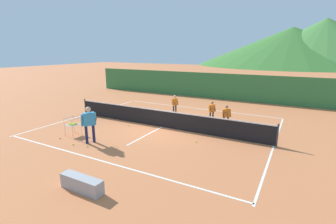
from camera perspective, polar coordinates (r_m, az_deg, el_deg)
The scene contains 22 objects.
ground_plane at distance 13.73m, azimuth -1.45°, elevation -3.52°, with size 120.00×120.00×0.00m, color #C67042.
line_baseline_near at distance 10.09m, azimuth -15.82°, elevation -10.76°, with size 11.68×0.08×0.01m, color white.
line_baseline_far at distance 18.23m, azimuth 6.76°, elevation 0.84°, with size 11.68×0.08×0.01m, color white.
line_sideline_west at distance 17.31m, azimuth -18.40°, elevation -0.51°, with size 0.08×10.07×0.01m, color white.
line_sideline_east at distance 12.06m, azimuth 23.49°, elevation -7.26°, with size 0.08×10.07×0.01m, color white.
line_service_center at distance 13.73m, azimuth -1.45°, elevation -3.50°, with size 0.08×6.33×0.01m, color white.
tennis_net at distance 13.59m, azimuth -1.46°, elevation -1.51°, with size 11.95×0.08×1.05m.
instructor at distance 11.68m, azimuth -17.95°, elevation -2.11°, with size 0.56×0.85×1.72m.
student_0 at distance 16.21m, azimuth 1.61°, elevation 2.12°, with size 0.42×0.68×1.32m.
student_1 at distance 14.82m, azimuth 10.22°, elevation 0.59°, with size 0.41×0.69×1.24m.
student_2 at distance 13.76m, azimuth 13.45°, elevation -0.54°, with size 0.48×0.67×1.28m.
ball_cart at distance 13.18m, azimuth -21.36°, elevation -2.63°, with size 0.58×0.58×0.90m.
tennis_ball_0 at distance 11.54m, azimuth -18.31°, elevation -7.57°, with size 0.07×0.07×0.07m, color yellow.
tennis_ball_1 at distance 14.04m, azimuth -9.11°, elevation -3.14°, with size 0.07×0.07×0.07m, color yellow.
tennis_ball_2 at distance 13.04m, azimuth -23.94°, elevation -5.59°, with size 0.07×0.07×0.07m, color yellow.
tennis_ball_3 at distance 12.70m, azimuth -16.90°, elevation -5.47°, with size 0.07×0.07×0.07m, color yellow.
tennis_ball_4 at distance 11.97m, azimuth -21.32°, elevation -7.05°, with size 0.07×0.07×0.07m, color yellow.
tennis_ball_5 at distance 11.55m, azimuth 6.53°, elevation -6.90°, with size 0.07×0.07×0.07m, color yellow.
windscreen_fence at distance 22.08m, azimuth 11.16°, elevation 5.97°, with size 25.69×0.08×2.26m, color #33753D.
courtside_bench at distance 8.16m, azimuth -19.49°, elevation -15.54°, with size 1.50×0.36×0.46m, color #99999E.
hill_0 at distance 84.36m, azimuth 32.66°, elevation 13.57°, with size 49.70×49.70×13.06m, color #427A38.
hill_1 at distance 83.53m, azimuth 26.87°, elevation 13.57°, with size 54.24×54.24×11.00m, color #38702D.
Camera 1 is at (6.60, -11.30, 4.16)m, focal length 26.08 mm.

